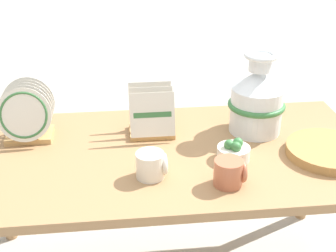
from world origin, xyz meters
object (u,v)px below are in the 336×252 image
object	(u,v)px
dish_rack_round_plates	(27,116)
mug_terracotta_glaze	(230,172)
dish_rack_square_plates	(151,119)
wicker_charger_stack	(328,151)
mug_cream_glaze	(152,165)
fruit_bowl	(234,152)
ceramic_vase	(257,100)

from	to	relation	value
dish_rack_round_plates	mug_terracotta_glaze	bearing A→B (deg)	-29.56
dish_rack_round_plates	dish_rack_square_plates	distance (m)	0.50
mug_terracotta_glaze	dish_rack_square_plates	bearing A→B (deg)	119.93
wicker_charger_stack	mug_cream_glaze	xyz separation A→B (m)	(-0.68, -0.07, 0.03)
dish_rack_square_plates	fruit_bowl	size ratio (longest dim) A/B	1.60
dish_rack_square_plates	wicker_charger_stack	distance (m)	0.70
ceramic_vase	dish_rack_square_plates	distance (m)	0.44
dish_rack_round_plates	ceramic_vase	bearing A→B (deg)	-1.95
ceramic_vase	wicker_charger_stack	world-z (taller)	ceramic_vase
mug_terracotta_glaze	mug_cream_glaze	distance (m)	0.27
fruit_bowl	mug_terracotta_glaze	bearing A→B (deg)	-108.17
dish_rack_round_plates	fruit_bowl	size ratio (longest dim) A/B	1.87
dish_rack_square_plates	mug_cream_glaze	bearing A→B (deg)	-94.53
mug_cream_glaze	ceramic_vase	bearing A→B (deg)	33.81
mug_cream_glaze	fruit_bowl	world-z (taller)	mug_cream_glaze
wicker_charger_stack	fruit_bowl	bearing A→B (deg)	178.26
ceramic_vase	mug_terracotta_glaze	distance (m)	0.44
fruit_bowl	dish_rack_round_plates	bearing A→B (deg)	162.22
dish_rack_round_plates	mug_cream_glaze	bearing A→B (deg)	-35.62
dish_rack_round_plates	wicker_charger_stack	bearing A→B (deg)	-12.87
wicker_charger_stack	ceramic_vase	bearing A→B (deg)	133.93
dish_rack_square_plates	fruit_bowl	distance (m)	0.38
dish_rack_round_plates	mug_cream_glaze	world-z (taller)	dish_rack_round_plates
ceramic_vase	fruit_bowl	world-z (taller)	ceramic_vase
mug_cream_glaze	fruit_bowl	distance (m)	0.32
mug_terracotta_glaze	fruit_bowl	bearing A→B (deg)	71.83
ceramic_vase	mug_terracotta_glaze	size ratio (longest dim) A/B	3.11
mug_terracotta_glaze	fruit_bowl	world-z (taller)	mug_terracotta_glaze
mug_terracotta_glaze	fruit_bowl	size ratio (longest dim) A/B	0.88
ceramic_vase	fruit_bowl	xyz separation A→B (m)	(-0.14, -0.22, -0.11)
wicker_charger_stack	mug_terracotta_glaze	bearing A→B (deg)	-160.09
ceramic_vase	dish_rack_round_plates	world-z (taller)	ceramic_vase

